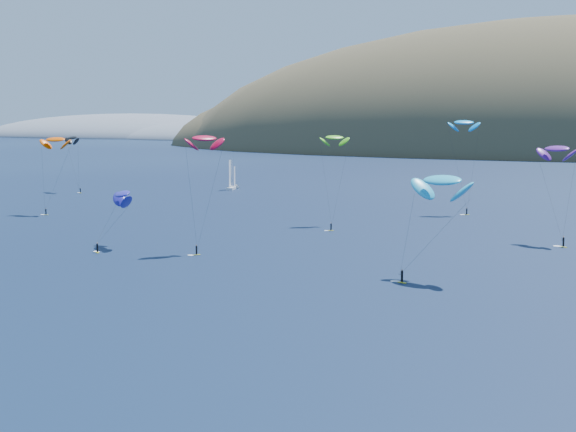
{
  "coord_description": "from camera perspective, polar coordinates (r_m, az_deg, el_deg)",
  "views": [
    {
      "loc": [
        59.76,
        -38.04,
        25.29
      ],
      "look_at": [
        9.66,
        80.0,
        9.0
      ],
      "focal_mm": 50.0,
      "sensor_mm": 36.0,
      "label": 1
    }
  ],
  "objects": [
    {
      "name": "headland",
      "position": [
        936.48,
        -9.69,
        5.38
      ],
      "size": [
        460.0,
        250.0,
        60.0
      ],
      "color": "slate",
      "rests_on": "ground"
    },
    {
      "name": "sailboat",
      "position": [
        272.85,
        -4.03,
        2.1
      ],
      "size": [
        9.51,
        8.31,
        11.39
      ],
      "rotation": [
        0.0,
        0.0,
        0.27
      ],
      "color": "silver",
      "rests_on": "ground"
    },
    {
      "name": "kitesurfer_1",
      "position": [
        214.24,
        -16.21,
        5.24
      ],
      "size": [
        8.66,
        7.6,
        21.22
      ],
      "rotation": [
        0.0,
        0.0,
        0.13
      ],
      "color": "gold",
      "rests_on": "ground"
    },
    {
      "name": "kitesurfer_3",
      "position": [
        186.31,
        3.33,
        5.58
      ],
      "size": [
        7.86,
        15.71,
        21.86
      ],
      "rotation": [
        0.0,
        0.0,
        0.63
      ],
      "color": "gold",
      "rests_on": "ground"
    },
    {
      "name": "kitesurfer_4",
      "position": [
        211.09,
        12.4,
        6.51
      ],
      "size": [
        8.52,
        7.84,
        25.44
      ],
      "rotation": [
        0.0,
        0.0,
        0.37
      ],
      "color": "gold",
      "rests_on": "ground"
    },
    {
      "name": "kitesurfer_5",
      "position": [
        125.71,
        10.9,
        2.51
      ],
      "size": [
        11.47,
        11.15,
        18.14
      ],
      "rotation": [
        0.0,
        0.0,
        -0.4
      ],
      "color": "gold",
      "rests_on": "ground"
    },
    {
      "name": "kitesurfer_6",
      "position": [
        167.46,
        18.58,
        4.54
      ],
      "size": [
        8.88,
        10.63,
        20.82
      ],
      "rotation": [
        0.0,
        0.0,
        -0.42
      ],
      "color": "gold",
      "rests_on": "ground"
    },
    {
      "name": "kitesurfer_9",
      "position": [
        149.15,
        -5.97,
        5.5
      ],
      "size": [
        7.3,
        9.92,
        22.96
      ],
      "rotation": [
        0.0,
        0.0,
        0.87
      ],
      "color": "gold",
      "rests_on": "ground"
    },
    {
      "name": "kitesurfer_10",
      "position": [
        157.34,
        -11.69,
        1.54
      ],
      "size": [
        8.92,
        13.54,
        12.47
      ],
      "rotation": [
        0.0,
        0.0,
        -0.73
      ],
      "color": "gold",
      "rests_on": "ground"
    },
    {
      "name": "kitesurfer_12",
      "position": [
        273.58,
        -15.1,
        5.38
      ],
      "size": [
        10.56,
        7.71,
        19.72
      ],
      "rotation": [
        0.0,
        0.0,
        -0.42
      ],
      "color": "gold",
      "rests_on": "ground"
    }
  ]
}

